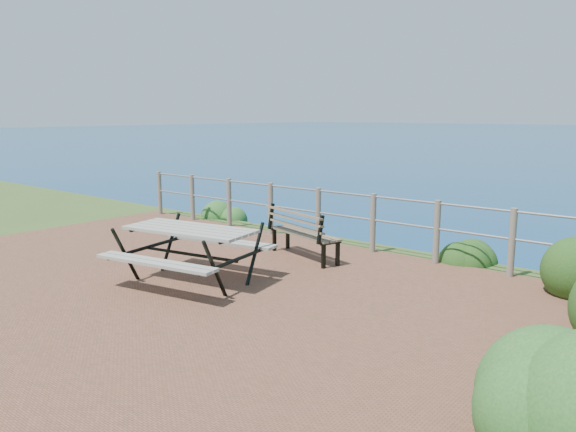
{
  "coord_description": "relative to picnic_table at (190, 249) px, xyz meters",
  "views": [
    {
      "loc": [
        5.97,
        -4.71,
        2.34
      ],
      "look_at": [
        0.44,
        1.96,
        0.75
      ],
      "focal_mm": 35.0,
      "sensor_mm": 36.0,
      "label": 1
    }
  ],
  "objects": [
    {
      "name": "ground",
      "position": [
        -0.11,
        -0.24,
        -0.49
      ],
      "size": [
        10.0,
        7.0,
        0.12
      ],
      "primitive_type": "cube",
      "color": "brown",
      "rests_on": "ground"
    },
    {
      "name": "safety_railing",
      "position": [
        -0.11,
        3.11,
        0.08
      ],
      "size": [
        9.4,
        0.1,
        1.0
      ],
      "color": "#6B5B4C",
      "rests_on": "ground"
    },
    {
      "name": "picnic_table",
      "position": [
        0.0,
        0.0,
        0.0
      ],
      "size": [
        1.93,
        1.56,
        0.77
      ],
      "rotation": [
        0.0,
        0.0,
        0.18
      ],
      "color": "gray",
      "rests_on": "ground"
    },
    {
      "name": "park_bench",
      "position": [
        0.4,
        2.06,
        0.06
      ],
      "size": [
        1.51,
        0.75,
        0.83
      ],
      "rotation": [
        0.0,
        0.0,
        -0.28
      ],
      "color": "brown",
      "rests_on": "ground"
    },
    {
      "name": "shrub_lip_west",
      "position": [
        -3.3,
        3.95,
        -0.49
      ],
      "size": [
        0.88,
        0.88,
        0.66
      ],
      "primitive_type": "ellipsoid",
      "color": "#205520",
      "rests_on": "ground"
    },
    {
      "name": "shrub_lip_east",
      "position": [
        2.47,
        3.6,
        -0.49
      ],
      "size": [
        0.81,
        0.81,
        0.56
      ],
      "primitive_type": "ellipsoid",
      "color": "#154013",
      "rests_on": "ground"
    }
  ]
}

